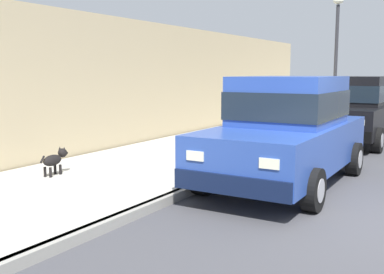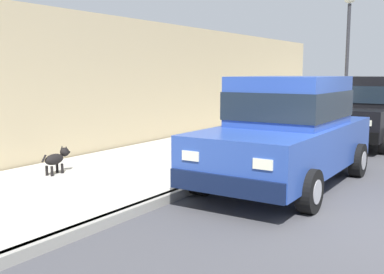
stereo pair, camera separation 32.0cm
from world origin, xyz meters
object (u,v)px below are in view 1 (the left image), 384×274
car_black_hatchback (354,109)px  dog_black (55,159)px  car_blue_sedan (287,129)px  street_lamp (336,46)px

car_black_hatchback → dog_black: (-3.62, -7.59, -0.55)m
car_blue_sedan → street_lamp: bearing=99.1°
dog_black → street_lamp: bearing=78.9°
car_black_hatchback → street_lamp: size_ratio=0.86×
car_blue_sedan → car_black_hatchback: size_ratio=1.21×
car_blue_sedan → car_black_hatchback: bearing=90.2°
car_blue_sedan → dog_black: bearing=-150.2°
dog_black → street_lamp: size_ratio=0.17×
car_black_hatchback → street_lamp: street_lamp is taller
car_blue_sedan → street_lamp: 9.36m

